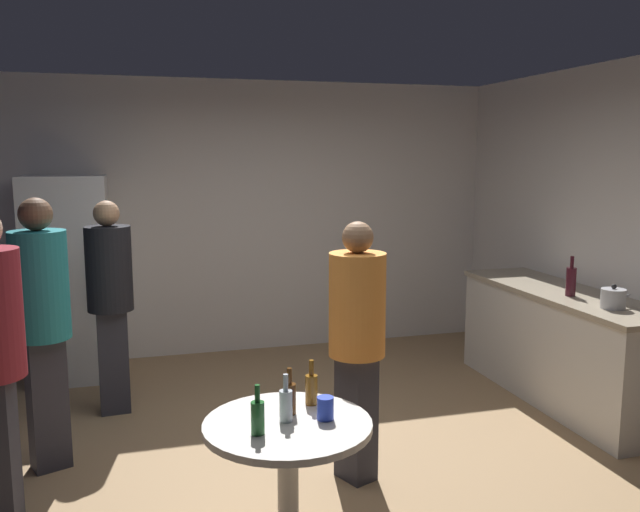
# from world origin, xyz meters

# --- Properties ---
(ground_plane) EXTENTS (5.20, 5.20, 0.10)m
(ground_plane) POSITION_xyz_m (0.00, 0.00, -0.05)
(ground_plane) COLOR #9E7C56
(wall_back) EXTENTS (5.32, 0.06, 2.70)m
(wall_back) POSITION_xyz_m (0.00, 2.63, 1.35)
(wall_back) COLOR silver
(wall_back) RESTS_ON ground_plane
(refrigerator) EXTENTS (0.70, 0.68, 1.80)m
(refrigerator) POSITION_xyz_m (-1.58, 2.20, 0.90)
(refrigerator) COLOR white
(refrigerator) RESTS_ON ground_plane
(kitchen_counter) EXTENTS (0.64, 2.14, 0.90)m
(kitchen_counter) POSITION_xyz_m (2.28, 0.53, 0.45)
(kitchen_counter) COLOR beige
(kitchen_counter) RESTS_ON ground_plane
(kettle) EXTENTS (0.24, 0.17, 0.18)m
(kettle) POSITION_xyz_m (2.23, -0.09, 0.97)
(kettle) COLOR #B2B2B7
(kettle) RESTS_ON kitchen_counter
(wine_bottle_on_counter) EXTENTS (0.08, 0.08, 0.31)m
(wine_bottle_on_counter) POSITION_xyz_m (2.21, 0.36, 1.02)
(wine_bottle_on_counter) COLOR #3F141E
(wine_bottle_on_counter) RESTS_ON kitchen_counter
(foreground_table) EXTENTS (0.80, 0.80, 0.73)m
(foreground_table) POSITION_xyz_m (-0.35, -1.04, 0.63)
(foreground_table) COLOR beige
(foreground_table) RESTS_ON ground_plane
(beer_bottle_amber) EXTENTS (0.06, 0.06, 0.23)m
(beer_bottle_amber) POSITION_xyz_m (-0.19, -0.85, 0.82)
(beer_bottle_amber) COLOR #8C5919
(beer_bottle_amber) RESTS_ON foreground_table
(beer_bottle_brown) EXTENTS (0.06, 0.06, 0.23)m
(beer_bottle_brown) POSITION_xyz_m (-0.32, -0.94, 0.82)
(beer_bottle_brown) COLOR #593314
(beer_bottle_brown) RESTS_ON foreground_table
(beer_bottle_green) EXTENTS (0.06, 0.06, 0.23)m
(beer_bottle_green) POSITION_xyz_m (-0.51, -1.13, 0.82)
(beer_bottle_green) COLOR #26662D
(beer_bottle_green) RESTS_ON foreground_table
(beer_bottle_clear) EXTENTS (0.06, 0.06, 0.23)m
(beer_bottle_clear) POSITION_xyz_m (-0.36, -1.03, 0.82)
(beer_bottle_clear) COLOR silver
(beer_bottle_clear) RESTS_ON foreground_table
(plastic_cup_blue) EXTENTS (0.08, 0.08, 0.11)m
(plastic_cup_blue) POSITION_xyz_m (-0.17, -1.05, 0.79)
(plastic_cup_blue) COLOR blue
(plastic_cup_blue) RESTS_ON foreground_table
(person_in_black_shirt) EXTENTS (0.36, 0.36, 1.64)m
(person_in_black_shirt) POSITION_xyz_m (-1.21, 1.23, 0.96)
(person_in_black_shirt) COLOR #2D2D38
(person_in_black_shirt) RESTS_ON ground_plane
(person_in_orange_shirt) EXTENTS (0.45, 0.45, 1.59)m
(person_in_orange_shirt) POSITION_xyz_m (0.25, -0.29, 0.93)
(person_in_orange_shirt) COLOR #2D2D38
(person_in_orange_shirt) RESTS_ON ground_plane
(person_in_teal_shirt) EXTENTS (0.44, 0.44, 1.72)m
(person_in_teal_shirt) POSITION_xyz_m (-1.58, 0.38, 1.01)
(person_in_teal_shirt) COLOR #2D2D38
(person_in_teal_shirt) RESTS_ON ground_plane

